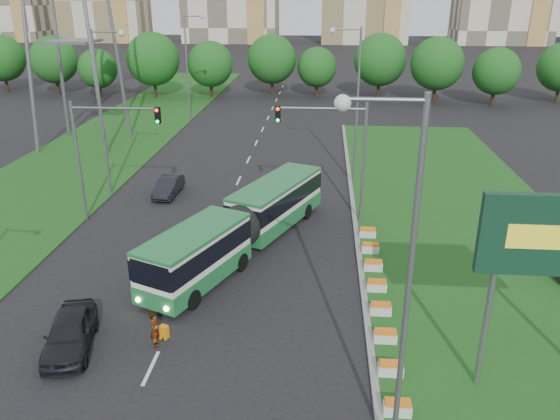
# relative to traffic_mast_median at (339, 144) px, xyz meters

# --- Properties ---
(ground) EXTENTS (360.00, 360.00, 0.00)m
(ground) POSITION_rel_traffic_mast_median_xyz_m (-4.78, -10.00, -5.35)
(ground) COLOR black
(ground) RESTS_ON ground
(grass_median) EXTENTS (14.00, 60.00, 0.15)m
(grass_median) POSITION_rel_traffic_mast_median_xyz_m (8.22, -2.00, -5.27)
(grass_median) COLOR #184F16
(grass_median) RESTS_ON ground
(median_kerb) EXTENTS (0.30, 60.00, 0.18)m
(median_kerb) POSITION_rel_traffic_mast_median_xyz_m (1.27, -2.00, -5.26)
(median_kerb) COLOR gray
(median_kerb) RESTS_ON ground
(left_verge) EXTENTS (12.00, 110.00, 0.10)m
(left_verge) POSITION_rel_traffic_mast_median_xyz_m (-22.78, 15.00, -5.30)
(left_verge) COLOR #184F16
(left_verge) RESTS_ON ground
(lane_markings) EXTENTS (0.20, 100.00, 0.01)m
(lane_markings) POSITION_rel_traffic_mast_median_xyz_m (-7.78, 10.00, -5.35)
(lane_markings) COLOR silver
(lane_markings) RESTS_ON ground
(flower_planters) EXTENTS (1.10, 15.90, 0.60)m
(flower_planters) POSITION_rel_traffic_mast_median_xyz_m (1.92, -10.30, -4.90)
(flower_planters) COLOR silver
(flower_planters) RESTS_ON grass_median
(traffic_mast_median) EXTENTS (5.76, 0.32, 8.00)m
(traffic_mast_median) POSITION_rel_traffic_mast_median_xyz_m (0.00, 0.00, 0.00)
(traffic_mast_median) COLOR slate
(traffic_mast_median) RESTS_ON ground
(traffic_mast_left) EXTENTS (5.76, 0.32, 8.00)m
(traffic_mast_left) POSITION_rel_traffic_mast_median_xyz_m (-15.16, -1.00, 0.00)
(traffic_mast_left) COLOR slate
(traffic_mast_left) RESTS_ON ground
(street_lamps) EXTENTS (36.00, 60.00, 12.00)m
(street_lamps) POSITION_rel_traffic_mast_median_xyz_m (-7.78, 0.00, 0.65)
(street_lamps) COLOR slate
(street_lamps) RESTS_ON ground
(tree_line) EXTENTS (120.00, 8.00, 9.00)m
(tree_line) POSITION_rel_traffic_mast_median_xyz_m (5.22, 45.00, -0.85)
(tree_line) COLOR #165418
(tree_line) RESTS_ON ground
(articulated_bus) EXTENTS (2.56, 16.43, 2.70)m
(articulated_bus) POSITION_rel_traffic_mast_median_xyz_m (-5.79, -4.73, -3.69)
(articulated_bus) COLOR silver
(articulated_bus) RESTS_ON ground
(car_left_near) EXTENTS (2.84, 4.86, 1.55)m
(car_left_near) POSITION_rel_traffic_mast_median_xyz_m (-11.58, -14.91, -4.57)
(car_left_near) COLOR black
(car_left_near) RESTS_ON ground
(car_left_far) EXTENTS (1.54, 4.16, 1.36)m
(car_left_far) POSITION_rel_traffic_mast_median_xyz_m (-12.54, 4.22, -4.67)
(car_left_far) COLOR black
(car_left_far) RESTS_ON ground
(pedestrian) EXTENTS (0.51, 0.68, 1.69)m
(pedestrian) POSITION_rel_traffic_mast_median_xyz_m (-7.98, -14.48, -4.51)
(pedestrian) COLOR gray
(pedestrian) RESTS_ON ground
(shopping_trolley) EXTENTS (0.36, 0.38, 0.62)m
(shopping_trolley) POSITION_rel_traffic_mast_median_xyz_m (-7.80, -13.89, -5.05)
(shopping_trolley) COLOR orange
(shopping_trolley) RESTS_ON ground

